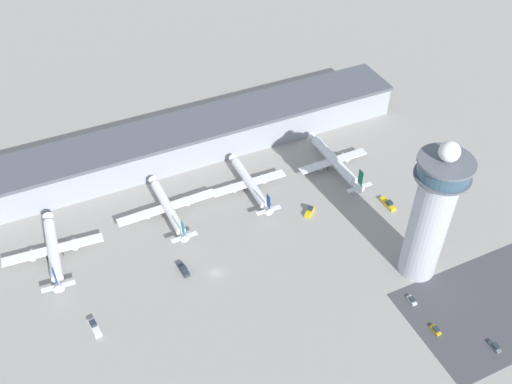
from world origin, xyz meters
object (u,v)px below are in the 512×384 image
(airplane_gate_delta, at_px, (334,161))
(car_yellow_taxi, at_px, (412,300))
(airplane_gate_alpha, at_px, (53,250))
(airplane_gate_charlie, at_px, (250,183))
(service_truck_fuel, at_px, (388,204))
(airplane_gate_bravo, at_px, (168,208))
(car_maroon_suv, at_px, (495,347))
(car_black_suv, at_px, (436,330))
(service_truck_baggage, at_px, (183,269))
(service_truck_catering, at_px, (94,327))
(control_tower, at_px, (431,214))
(service_truck_water, at_px, (310,211))

(airplane_gate_delta, height_order, car_yellow_taxi, airplane_gate_delta)
(airplane_gate_alpha, xyz_separation_m, airplane_gate_delta, (121.88, 1.12, -0.00))
(airplane_gate_charlie, height_order, car_yellow_taxi, airplane_gate_charlie)
(airplane_gate_alpha, bearing_deg, service_truck_fuel, -12.55)
(airplane_gate_alpha, xyz_separation_m, airplane_gate_charlie, (82.07, 3.49, -0.13))
(airplane_gate_bravo, xyz_separation_m, car_maroon_suv, (77.02, -103.26, -3.86))
(car_maroon_suv, distance_m, car_black_suv, 18.96)
(service_truck_baggage, bearing_deg, car_maroon_suv, -41.99)
(service_truck_fuel, distance_m, car_black_suv, 61.14)
(airplane_gate_charlie, relative_size, service_truck_catering, 4.91)
(airplane_gate_delta, xyz_separation_m, car_black_suv, (-12.45, -87.66, -3.48))
(control_tower, relative_size, service_truck_water, 9.78)
(car_maroon_suv, height_order, car_yellow_taxi, car_maroon_suv)
(control_tower, relative_size, service_truck_catering, 7.50)
(airplane_gate_alpha, xyz_separation_m, service_truck_water, (98.36, -19.46, -3.01))
(airplane_gate_bravo, distance_m, car_yellow_taxi, 99.62)
(airplane_gate_delta, relative_size, car_black_suv, 10.03)
(car_black_suv, bearing_deg, control_tower, 67.37)
(airplane_gate_alpha, distance_m, car_yellow_taxi, 131.79)
(airplane_gate_charlie, distance_m, service_truck_fuel, 57.90)
(airplane_gate_charlie, xyz_separation_m, car_maroon_suv, (40.85, -103.33, -3.33))
(airplane_gate_alpha, height_order, service_truck_catering, airplane_gate_alpha)
(service_truck_water, height_order, car_yellow_taxi, service_truck_water)
(airplane_gate_delta, xyz_separation_m, service_truck_fuel, (8.07, -30.06, -3.19))
(service_truck_catering, height_order, service_truck_baggage, service_truck_catering)
(car_maroon_suv, height_order, car_black_suv, car_maroon_suv)
(car_maroon_suv, relative_size, car_black_suv, 1.09)
(airplane_gate_bravo, distance_m, service_truck_fuel, 90.12)
(airplane_gate_alpha, xyz_separation_m, airplane_gate_bravo, (45.90, 3.41, 0.39))
(service_truck_fuel, height_order, service_truck_baggage, service_truck_baggage)
(service_truck_baggage, relative_size, car_maroon_suv, 1.65)
(service_truck_baggage, bearing_deg, airplane_gate_alpha, 147.39)
(service_truck_water, bearing_deg, car_maroon_suv, -73.01)
(service_truck_fuel, distance_m, car_yellow_taxi, 48.59)
(airplane_gate_bravo, xyz_separation_m, car_black_suv, (63.52, -89.95, -3.87))
(control_tower, distance_m, airplane_gate_bravo, 101.31)
(service_truck_water, xyz_separation_m, car_yellow_taxi, (11.26, -53.61, -0.53))
(airplane_gate_bravo, bearing_deg, service_truck_baggage, -98.27)
(service_truck_catering, bearing_deg, airplane_gate_bravo, 45.93)
(airplane_gate_alpha, height_order, service_truck_fuel, airplane_gate_alpha)
(airplane_gate_alpha, bearing_deg, car_maroon_suv, -39.08)
(control_tower, height_order, service_truck_catering, control_tower)
(airplane_gate_bravo, distance_m, service_truck_water, 57.33)
(service_truck_water, bearing_deg, control_tower, -62.95)
(service_truck_baggage, xyz_separation_m, car_yellow_taxi, (68.07, -46.49, -0.36))
(service_truck_catering, bearing_deg, car_yellow_taxi, -18.89)
(service_truck_catering, bearing_deg, service_truck_fuel, 4.03)
(service_truck_water, distance_m, car_yellow_taxi, 54.79)
(car_yellow_taxi, distance_m, car_black_suv, 13.46)
(airplane_gate_bravo, relative_size, airplane_gate_delta, 1.00)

